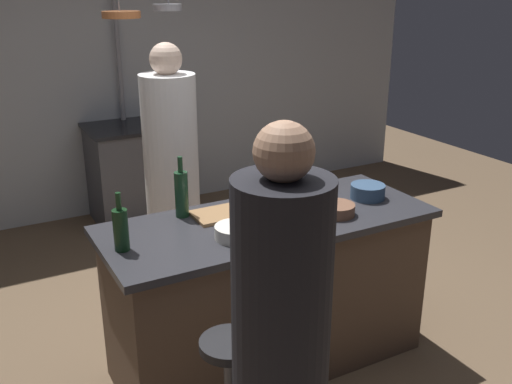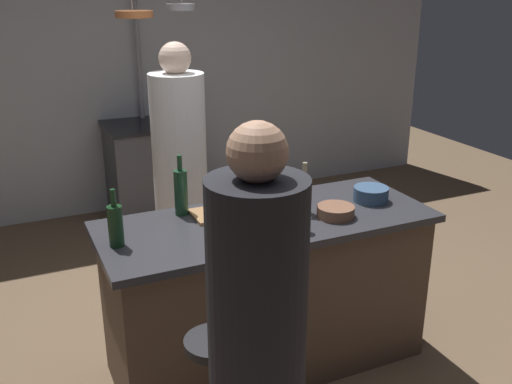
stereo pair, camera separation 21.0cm
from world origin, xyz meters
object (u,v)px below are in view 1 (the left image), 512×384
at_px(guest_left, 280,362).
at_px(wine_bottle_red, 121,229).
at_px(wine_bottle_white, 304,193).
at_px(mixing_bowl_blue, 368,191).
at_px(mixing_bowl_ceramic, 236,232).
at_px(stove_range, 135,173).
at_px(chef, 172,182).
at_px(wine_glass_near_right_guest, 309,212).
at_px(mixing_bowl_wooden, 336,209).
at_px(wine_bottle_green, 181,193).
at_px(wine_glass_by_chef, 269,201).
at_px(cutting_board, 222,214).
at_px(pepper_mill, 290,194).
at_px(wine_bottle_rose, 260,187).

distance_m(guest_left, wine_bottle_red, 1.03).
height_order(wine_bottle_white, mixing_bowl_blue, wine_bottle_white).
bearing_deg(wine_bottle_white, mixing_bowl_ceramic, -164.47).
bearing_deg(stove_range, chef, -96.23).
height_order(wine_glass_near_right_guest, mixing_bowl_wooden, wine_glass_near_right_guest).
relative_size(guest_left, mixing_bowl_blue, 8.44).
height_order(chef, wine_bottle_green, chef).
bearing_deg(mixing_bowl_ceramic, mixing_bowl_blue, 8.22).
bearing_deg(wine_bottle_red, mixing_bowl_wooden, -6.15).
bearing_deg(wine_glass_by_chef, mixing_bowl_ceramic, -153.04).
xyz_separation_m(cutting_board, pepper_mill, (0.34, -0.14, 0.10)).
bearing_deg(mixing_bowl_wooden, wine_bottle_green, 152.98).
bearing_deg(wine_bottle_green, wine_bottle_rose, -10.39).
relative_size(stove_range, wine_bottle_green, 2.67).
relative_size(wine_bottle_white, wine_glass_by_chef, 1.96).
bearing_deg(wine_bottle_rose, chef, 101.75).
distance_m(stove_range, cutting_board, 2.35).
bearing_deg(chef, wine_bottle_white, -71.25).
distance_m(wine_glass_near_right_guest, mixing_bowl_blue, 0.61).
relative_size(cutting_board, mixing_bowl_blue, 1.60).
height_order(pepper_mill, wine_bottle_white, wine_bottle_white).
relative_size(cutting_board, mixing_bowl_ceramic, 1.52).
bearing_deg(wine_bottle_red, wine_bottle_white, -0.07).
distance_m(wine_bottle_white, wine_glass_by_chef, 0.23).
bearing_deg(chef, mixing_bowl_wooden, -67.63).
height_order(wine_glass_near_right_guest, wine_glass_by_chef, same).
bearing_deg(wine_bottle_white, guest_left, -126.91).
xyz_separation_m(wine_bottle_red, wine_bottle_white, (1.02, -0.00, -0.00)).
distance_m(cutting_board, pepper_mill, 0.38).
distance_m(wine_bottle_red, mixing_bowl_wooden, 1.15).
xyz_separation_m(cutting_board, wine_bottle_red, (-0.60, -0.16, 0.10)).
relative_size(chef, wine_bottle_green, 5.19).
xyz_separation_m(wine_bottle_rose, wine_glass_by_chef, (-0.05, -0.18, -0.01)).
bearing_deg(mixing_bowl_blue, mixing_bowl_wooden, -158.80).
bearing_deg(guest_left, mixing_bowl_blue, 39.53).
relative_size(cutting_board, wine_bottle_white, 1.12).
distance_m(pepper_mill, wine_glass_by_chef, 0.15).
bearing_deg(wine_bottle_rose, mixing_bowl_blue, -16.05).
height_order(wine_bottle_green, wine_glass_by_chef, wine_bottle_green).
xyz_separation_m(wine_bottle_rose, mixing_bowl_blue, (0.62, -0.18, -0.08)).
relative_size(wine_bottle_green, mixing_bowl_blue, 1.67).
height_order(stove_range, wine_bottle_red, wine_bottle_red).
bearing_deg(chef, wine_bottle_green, -106.79).
distance_m(stove_range, wine_bottle_white, 2.53).
xyz_separation_m(guest_left, wine_glass_near_right_guest, (0.59, 0.72, 0.22)).
relative_size(wine_bottle_white, mixing_bowl_ceramic, 1.36).
distance_m(mixing_bowl_wooden, mixing_bowl_ceramic, 0.61).
height_order(wine_bottle_green, mixing_bowl_blue, wine_bottle_green).
bearing_deg(chef, pepper_mill, -74.63).
height_order(chef, wine_bottle_white, chef).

